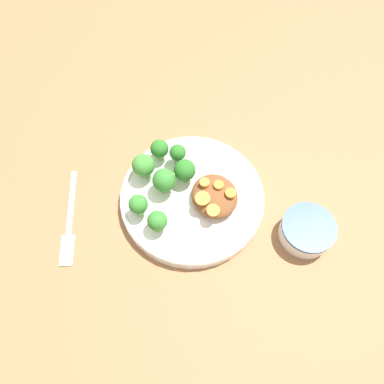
% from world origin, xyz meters
% --- Properties ---
extents(ground_plane, '(4.00, 4.00, 0.00)m').
position_xyz_m(ground_plane, '(0.00, 0.00, 0.00)').
color(ground_plane, '#8C603D').
extents(plate, '(0.28, 0.28, 0.03)m').
position_xyz_m(plate, '(0.00, 0.00, 0.01)').
color(plate, white).
rests_on(plate, ground_plane).
extents(dip_bowl, '(0.10, 0.10, 0.04)m').
position_xyz_m(dip_bowl, '(0.14, 0.17, 0.02)').
color(dip_bowl, white).
rests_on(dip_bowl, ground_plane).
extents(stew_mound, '(0.09, 0.09, 0.03)m').
position_xyz_m(stew_mound, '(0.02, 0.04, 0.04)').
color(stew_mound, brown).
rests_on(stew_mound, plate).
extents(broccoli_floret_0, '(0.04, 0.04, 0.05)m').
position_xyz_m(broccoli_floret_0, '(-0.00, -0.10, 0.05)').
color(broccoli_floret_0, '#759E51').
rests_on(broccoli_floret_0, plate).
extents(broccoli_floret_1, '(0.04, 0.04, 0.05)m').
position_xyz_m(broccoli_floret_1, '(-0.04, 0.00, 0.05)').
color(broccoli_floret_1, '#7FA85B').
rests_on(broccoli_floret_1, plate).
extents(broccoli_floret_2, '(0.04, 0.04, 0.05)m').
position_xyz_m(broccoli_floret_2, '(0.04, -0.08, 0.05)').
color(broccoli_floret_2, '#759E51').
rests_on(broccoli_floret_2, plate).
extents(broccoli_floret_3, '(0.03, 0.03, 0.05)m').
position_xyz_m(broccoli_floret_3, '(-0.08, 0.00, 0.05)').
color(broccoli_floret_3, '#7FA85B').
rests_on(broccoli_floret_3, plate).
extents(broccoli_floret_4, '(0.04, 0.04, 0.06)m').
position_xyz_m(broccoli_floret_4, '(-0.03, -0.04, 0.05)').
color(broccoli_floret_4, '#759E51').
rests_on(broccoli_floret_4, plate).
extents(broccoli_floret_5, '(0.04, 0.04, 0.06)m').
position_xyz_m(broccoli_floret_5, '(-0.08, -0.07, 0.06)').
color(broccoli_floret_5, '#759E51').
rests_on(broccoli_floret_5, plate).
extents(broccoli_floret_6, '(0.04, 0.04, 0.05)m').
position_xyz_m(broccoli_floret_6, '(-0.10, -0.03, 0.05)').
color(broccoli_floret_6, '#7FA85B').
rests_on(broccoli_floret_6, plate).
extents(carrot_slice_0, '(0.02, 0.02, 0.01)m').
position_xyz_m(carrot_slice_0, '(0.04, 0.06, 0.06)').
color(carrot_slice_0, orange).
rests_on(carrot_slice_0, stew_mound).
extents(carrot_slice_1, '(0.02, 0.02, 0.00)m').
position_xyz_m(carrot_slice_1, '(0.06, 0.02, 0.06)').
color(carrot_slice_1, orange).
rests_on(carrot_slice_1, stew_mound).
extents(carrot_slice_2, '(0.02, 0.02, 0.01)m').
position_xyz_m(carrot_slice_2, '(0.01, 0.05, 0.06)').
color(carrot_slice_2, orange).
rests_on(carrot_slice_2, stew_mound).
extents(carrot_slice_3, '(0.03, 0.03, 0.00)m').
position_xyz_m(carrot_slice_3, '(0.03, 0.01, 0.06)').
color(carrot_slice_3, orange).
rests_on(carrot_slice_3, stew_mound).
extents(carrot_slice_4, '(0.02, 0.02, 0.01)m').
position_xyz_m(carrot_slice_4, '(-0.00, 0.02, 0.06)').
color(carrot_slice_4, orange).
rests_on(carrot_slice_4, stew_mound).
extents(fork, '(0.20, 0.07, 0.01)m').
position_xyz_m(fork, '(-0.03, -0.24, 0.00)').
color(fork, '#B9B9B9').
rests_on(fork, ground_plane).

